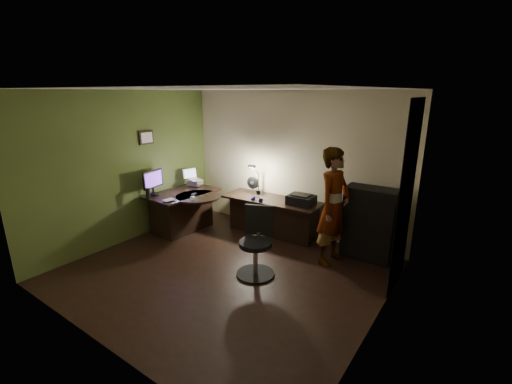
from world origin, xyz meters
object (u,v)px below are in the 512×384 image
Objects in this scene: cabinet at (369,223)px; office_chair at (255,243)px; person at (334,207)px; desk_left at (184,211)px; monitor at (153,186)px; desk_right at (271,217)px.

cabinet is 1.16× the size of office_chair.
office_chair is at bearing 152.09° from person.
office_chair is at bearing -129.33° from cabinet.
desk_left is 2.68× the size of monitor.
office_chair is at bearing -13.34° from desk_left.
monitor is 2.53m from office_chair.
person is at bearing 11.23° from desk_left.
office_chair is 1.37m from person.
monitor is (-0.30, -0.45, 0.58)m from desk_left.
office_chair is (2.18, -0.63, 0.13)m from desk_left.
desk_left is at bearing -154.99° from desk_right.
monitor is (-3.67, -1.37, 0.37)m from cabinet.
desk_right is 3.77× the size of monitor.
desk_right is 1.55m from person.
desk_left reaches higher than desk_right.
person reaches higher than desk_right.
monitor is at bearing -148.47° from desk_right.
monitor is at bearing -121.51° from desk_left.
office_chair reaches higher than desk_right.
cabinet reaches higher than monitor.
cabinet is at bearing -34.94° from person.
person is (3.24, 0.89, -0.03)m from monitor.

